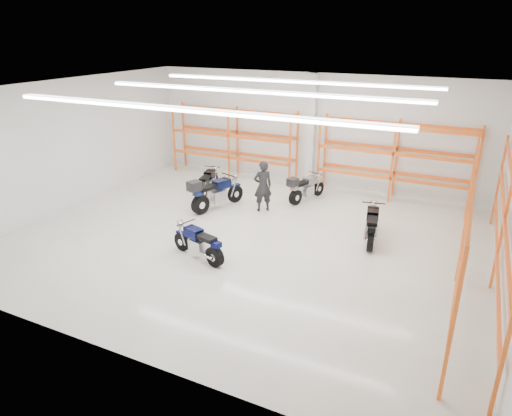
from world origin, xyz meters
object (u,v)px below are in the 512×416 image
at_px(motorcycle_main, 200,244).
at_px(motorcycle_back_b, 214,194).
at_px(standing_man, 263,186).
at_px(motorcycle_back_c, 304,188).
at_px(structural_column, 311,131).
at_px(motorcycle_back_d, 372,226).
at_px(motorcycle_back_a, 208,183).

distance_m(motorcycle_main, motorcycle_back_b, 3.83).
relative_size(motorcycle_main, standing_man, 1.07).
xyz_separation_m(motorcycle_back_c, structural_column, (-0.51, 2.00, 1.74)).
xyz_separation_m(motorcycle_main, motorcycle_back_d, (4.07, 3.26, 0.03)).
height_order(motorcycle_back_c, motorcycle_back_d, motorcycle_back_c).
bearing_deg(motorcycle_back_b, standing_man, 22.13).
xyz_separation_m(motorcycle_back_c, standing_man, (-1.00, -1.54, 0.40)).
bearing_deg(structural_column, motorcycle_back_c, -75.58).
relative_size(motorcycle_main, motorcycle_back_a, 0.98).
bearing_deg(motorcycle_main, motorcycle_back_b, 114.81).
distance_m(motorcycle_back_b, structural_column, 4.99).
bearing_deg(motorcycle_back_d, motorcycle_back_c, 141.52).
distance_m(motorcycle_main, standing_man, 4.16).
height_order(motorcycle_back_b, motorcycle_back_d, motorcycle_back_b).
relative_size(motorcycle_back_b, structural_column, 0.53).
distance_m(motorcycle_main, motorcycle_back_a, 5.45).
xyz_separation_m(motorcycle_back_c, motorcycle_back_d, (3.04, -2.42, -0.02)).
xyz_separation_m(motorcycle_back_b, motorcycle_back_c, (2.63, 2.20, -0.09)).
bearing_deg(standing_man, motorcycle_main, 48.79).
distance_m(motorcycle_back_a, motorcycle_back_b, 1.66).
bearing_deg(motorcycle_main, motorcycle_back_a, 118.96).
height_order(motorcycle_back_a, motorcycle_back_b, motorcycle_back_b).
distance_m(motorcycle_main, motorcycle_back_c, 5.77).
bearing_deg(motorcycle_main, structural_column, 86.17).
bearing_deg(motorcycle_back_a, motorcycle_back_b, -51.41).
relative_size(motorcycle_main, motorcycle_back_d, 0.92).
bearing_deg(motorcycle_back_c, structural_column, 104.42).
xyz_separation_m(motorcycle_back_a, standing_man, (2.66, -0.63, 0.45)).
xyz_separation_m(motorcycle_main, motorcycle_back_c, (1.03, 5.67, 0.05)).
bearing_deg(motorcycle_back_d, motorcycle_back_a, 167.32).
height_order(motorcycle_back_b, motorcycle_back_c, motorcycle_back_b).
relative_size(standing_man, structural_column, 0.41).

